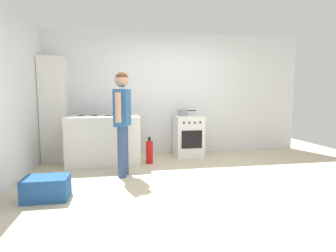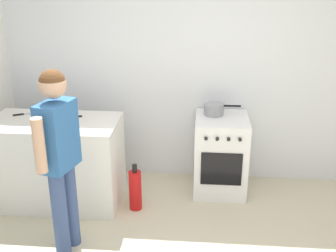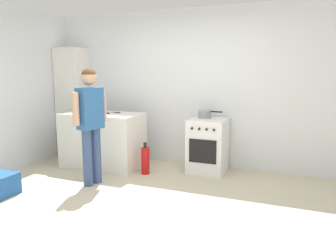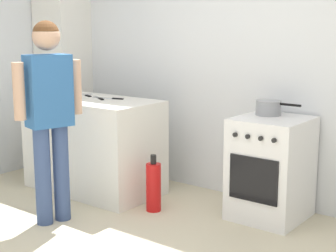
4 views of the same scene
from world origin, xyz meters
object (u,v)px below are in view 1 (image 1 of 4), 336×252
(knife_chef, at_px, (104,115))
(person, at_px, (122,115))
(knife_paring, at_px, (93,115))
(larder_cabinet, at_px, (55,110))
(knife_utility, at_px, (84,115))
(fire_extinguisher, at_px, (149,152))
(pot, at_px, (183,113))
(recycling_crate_lower, at_px, (46,188))
(knife_carving, at_px, (110,115))
(oven_left, at_px, (188,136))

(knife_chef, xyz_separation_m, person, (0.33, -0.87, 0.07))
(knife_paring, distance_m, person, 1.06)
(knife_chef, xyz_separation_m, larder_cabinet, (-0.96, 0.41, 0.10))
(knife_utility, bearing_deg, person, -53.94)
(knife_utility, height_order, fire_extinguisher, knife_utility)
(pot, xyz_separation_m, recycling_crate_lower, (-2.21, -2.08, -0.77))
(knife_paring, relative_size, recycling_crate_lower, 0.39)
(fire_extinguisher, relative_size, larder_cabinet, 0.25)
(knife_paring, xyz_separation_m, larder_cabinet, (-0.75, 0.36, 0.09))
(larder_cabinet, bearing_deg, person, -44.75)
(knife_paring, distance_m, recycling_crate_lower, 1.93)
(person, bearing_deg, knife_paring, 120.38)
(knife_paring, height_order, knife_utility, same)
(knife_paring, relative_size, knife_chef, 0.71)
(knife_carving, bearing_deg, recycling_crate_lower, -112.44)
(knife_chef, bearing_deg, knife_carving, 22.65)
(knife_chef, relative_size, recycling_crate_lower, 0.55)
(oven_left, relative_size, person, 0.52)
(knife_paring, xyz_separation_m, knife_chef, (0.21, -0.05, -0.00))
(knife_carving, xyz_separation_m, knife_utility, (-0.47, 0.05, 0.00))
(oven_left, xyz_separation_m, recycling_crate_lower, (-2.30, -1.98, -0.29))
(oven_left, distance_m, pot, 0.50)
(knife_carving, height_order, recycling_crate_lower, knife_carving)
(pot, relative_size, knife_chef, 1.37)
(recycling_crate_lower, bearing_deg, knife_utility, 82.43)
(knife_chef, height_order, recycling_crate_lower, knife_chef)
(knife_paring, height_order, larder_cabinet, larder_cabinet)
(knife_carving, bearing_deg, person, -75.95)
(knife_carving, relative_size, knife_chef, 1.14)
(pot, height_order, knife_paring, pot)
(knife_paring, distance_m, knife_chef, 0.22)
(knife_chef, relative_size, person, 0.18)
(person, distance_m, fire_extinguisher, 1.14)
(knife_paring, relative_size, fire_extinguisher, 0.41)
(person, xyz_separation_m, fire_extinguisher, (0.49, 0.70, -0.75))
(knife_carving, bearing_deg, knife_chef, -157.35)
(knife_paring, xyz_separation_m, knife_carving, (0.31, -0.01, -0.00))
(pot, height_order, knife_carving, pot)
(pot, bearing_deg, oven_left, -46.91)
(oven_left, relative_size, larder_cabinet, 0.42)
(pot, distance_m, fire_extinguisher, 1.19)
(knife_paring, bearing_deg, recycling_crate_lower, -103.05)
(pot, distance_m, knife_chef, 1.65)
(knife_utility, bearing_deg, knife_chef, -14.27)
(knife_carving, xyz_separation_m, fire_extinguisher, (0.72, -0.21, -0.69))
(fire_extinguisher, bearing_deg, person, -125.18)
(fire_extinguisher, relative_size, recycling_crate_lower, 0.96)
(pot, bearing_deg, knife_carving, -166.45)
(oven_left, bearing_deg, knife_chef, -169.71)
(recycling_crate_lower, height_order, larder_cabinet, larder_cabinet)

